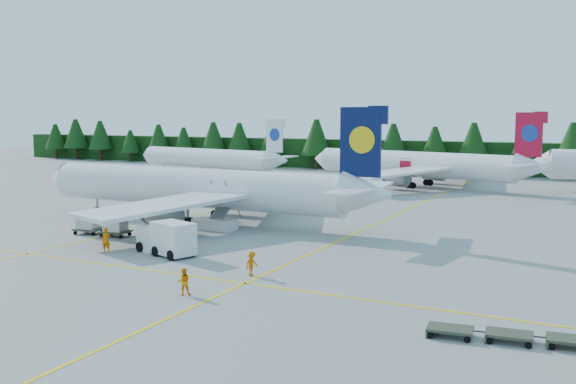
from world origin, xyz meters
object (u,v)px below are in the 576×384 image
at_px(airliner_red, 408,164).
at_px(airstairs, 217,221).
at_px(airliner_navy, 186,188).
at_px(service_truck, 166,238).

distance_m(airliner_red, airstairs, 46.03).
bearing_deg(airliner_navy, airstairs, -24.10).
xyz_separation_m(airliner_red, airstairs, (-5.53, -45.63, -2.62)).
relative_size(airliner_red, service_truck, 6.52).
distance_m(airstairs, service_truck, 11.62).
xyz_separation_m(airliner_navy, airstairs, (5.29, -2.41, -2.71)).
distance_m(airliner_navy, airstairs, 6.41).
bearing_deg(service_truck, airliner_red, 105.39).
bearing_deg(airstairs, airliner_navy, 157.07).
height_order(airstairs, service_truck, airstairs).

